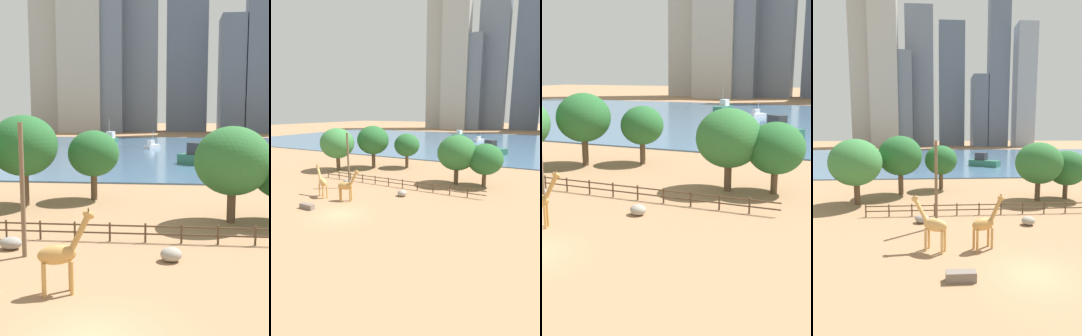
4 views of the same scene
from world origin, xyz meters
TOP-DOWN VIEW (x-y plane):
  - ground_plane at (0.00, 80.00)m, footprint 400.00×400.00m
  - harbor_water at (0.00, 77.00)m, footprint 180.00×86.00m
  - giraffe_tall at (-2.25, 3.81)m, footprint 2.78×1.47m
  - giraffe_companion at (-6.12, 3.71)m, footprint 2.89×1.82m
  - utility_pole at (-5.78, 8.62)m, footprint 0.28×0.28m
  - boulder_near_fence at (2.93, 8.65)m, footprint 1.24×1.10m
  - boulder_by_pole at (-7.12, 9.87)m, footprint 1.41×1.05m
  - feeding_trough at (-4.52, -0.42)m, footprint 1.80×0.60m
  - enclosure_fence at (-0.47, 12.00)m, footprint 26.12×0.14m
  - tree_left_large at (-4.69, 25.05)m, footprint 4.95×4.95m
  - tree_center_broad at (11.53, 18.27)m, footprint 5.07×5.07m
  - tree_right_tall at (-10.49, 21.95)m, footprint 6.12×6.12m
  - tree_left_small at (7.49, 17.60)m, footprint 5.87×5.87m
  - tree_right_small at (-15.24, 17.11)m, footprint 6.25×6.25m
  - boat_ferry at (-1.84, 79.46)m, footprint 3.60×4.61m
  - boat_sailboat at (-13.25, 91.50)m, footprint 3.67×7.47m
  - boat_tug at (7.32, 51.40)m, footprint 7.87×7.02m
  - skyline_tower_needle at (25.47, 158.31)m, footprint 9.26×15.02m
  - skyline_block_central at (52.20, 150.34)m, footprint 11.83×11.04m
  - skyline_tower_glass at (8.04, 166.83)m, footprint 16.71×10.63m
  - skyline_block_left at (-48.59, 158.55)m, footprint 13.45×8.96m
  - skyline_block_right at (-12.95, 163.61)m, footprint 17.64×10.70m
  - skyline_tower_short at (36.69, 154.72)m, footprint 12.54×8.93m
  - skyline_block_wide at (-34.02, 151.86)m, footprint 16.77×8.20m
  - skyline_tower_far at (-23.97, 155.56)m, footprint 13.42×12.28m

SIDE VIEW (x-z plane):
  - ground_plane at x=0.00m, z-range 0.00..0.00m
  - harbor_water at x=0.00m, z-range 0.00..0.20m
  - feeding_trough at x=-4.52m, z-range 0.00..0.60m
  - boulder_by_pole at x=-7.12m, z-range 0.00..0.79m
  - boulder_near_fence at x=2.93m, z-range 0.00..0.83m
  - enclosure_fence at x=-0.47m, z-range 0.12..1.42m
  - boat_ferry at x=-1.84m, z-range -1.12..2.85m
  - boat_sailboat at x=-13.25m, z-range -1.94..4.49m
  - boat_tug at x=7.32m, z-range -0.35..3.08m
  - giraffe_tall at x=-2.25m, z-range -0.11..4.01m
  - giraffe_companion at x=-6.12m, z-range -0.09..4.09m
  - utility_pole at x=-5.78m, z-range 0.00..7.98m
  - tree_center_broad at x=11.53m, z-range 0.89..7.26m
  - tree_left_large at x=-4.69m, z-range 1.13..7.90m
  - tree_left_small at x=7.49m, z-range 1.08..8.57m
  - tree_right_small at x=-15.24m, z-range 1.15..9.11m
  - tree_right_tall at x=-10.49m, z-range 1.36..9.63m
  - skyline_tower_needle at x=25.47m, z-range 0.00..45.06m
  - skyline_tower_far at x=-23.97m, z-range 0.00..57.99m
  - skyline_block_central at x=52.20m, z-range 0.00..74.04m
  - skyline_tower_glass at x=8.04m, z-range 0.00..79.96m
  - skyline_block_right at x=-12.95m, z-range 0.00..87.51m
  - skyline_block_left at x=-48.59m, z-range 0.00..97.16m
  - skyline_tower_short at x=36.69m, z-range 0.00..107.48m
  - skyline_block_wide at x=-34.02m, z-range 0.00..108.56m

